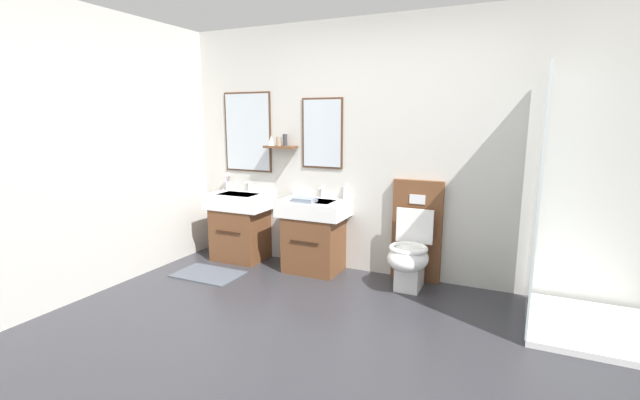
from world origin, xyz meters
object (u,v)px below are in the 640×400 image
object	(u,v)px
shower_tray	(568,274)
soap_dispenser	(346,193)
folded_hand_towel	(305,200)
toilet	(412,248)
toothbrush_cup	(229,185)
vanity_sink_left	(241,224)
vanity_sink_right	(314,233)

from	to	relation	value
shower_tray	soap_dispenser	bearing A→B (deg)	166.09
soap_dispenser	folded_hand_towel	world-z (taller)	soap_dispenser
toilet	toothbrush_cup	bearing A→B (deg)	175.87
vanity_sink_left	toothbrush_cup	size ratio (longest dim) A/B	3.67
shower_tray	vanity_sink_right	bearing A→B (deg)	171.90
vanity_sink_right	toothbrush_cup	size ratio (longest dim) A/B	3.67
vanity_sink_right	soap_dispenser	world-z (taller)	soap_dispenser
vanity_sink_right	folded_hand_towel	xyz separation A→B (m)	(-0.04, -0.14, 0.37)
vanity_sink_right	shower_tray	distance (m)	2.31
vanity_sink_right	toilet	xyz separation A→B (m)	(1.03, 0.00, -0.03)
shower_tray	toothbrush_cup	bearing A→B (deg)	172.03
vanity_sink_right	soap_dispenser	distance (m)	0.54
vanity_sink_left	soap_dispenser	xyz separation A→B (m)	(1.20, 0.17, 0.42)
vanity_sink_right	toilet	world-z (taller)	toilet
soap_dispenser	shower_tray	distance (m)	2.11
folded_hand_towel	shower_tray	xyz separation A→B (m)	(2.33, -0.18, -0.35)
toilet	shower_tray	distance (m)	1.30
toilet	shower_tray	size ratio (longest dim) A/B	0.51
toilet	folded_hand_towel	distance (m)	1.15
folded_hand_towel	soap_dispenser	bearing A→B (deg)	44.57
toilet	toothbrush_cup	world-z (taller)	toilet
vanity_sink_right	shower_tray	world-z (taller)	shower_tray
vanity_sink_left	toilet	distance (m)	1.95
toothbrush_cup	vanity_sink_right	bearing A→B (deg)	-7.73
toothbrush_cup	shower_tray	distance (m)	3.54
vanity_sink_left	vanity_sink_right	world-z (taller)	same
vanity_sink_left	folded_hand_towel	distance (m)	0.97
vanity_sink_left	shower_tray	bearing A→B (deg)	-5.79
vanity_sink_left	toothbrush_cup	distance (m)	0.52
toothbrush_cup	soap_dispenser	size ratio (longest dim) A/B	1.20
toothbrush_cup	soap_dispenser	bearing A→B (deg)	0.40
toilet	shower_tray	bearing A→B (deg)	-14.55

